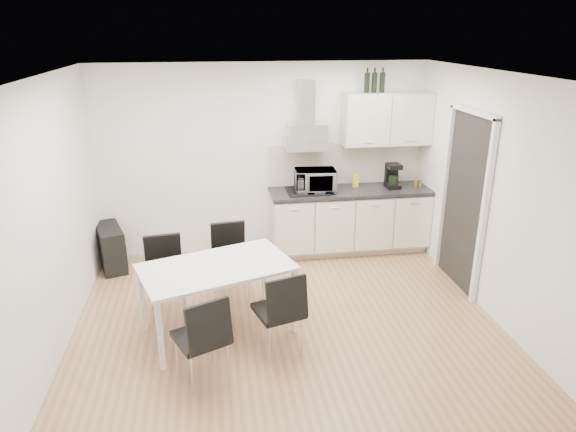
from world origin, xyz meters
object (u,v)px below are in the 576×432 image
(kitchenette, at_px, (352,194))
(chair_far_right, at_px, (231,263))
(floor_speaker, at_px, (223,243))
(dining_table, at_px, (217,272))
(chair_far_left, at_px, (166,278))
(chair_near_left, at_px, (201,338))
(guitar_amp, at_px, (111,247))
(chair_near_right, at_px, (278,312))

(kitchenette, height_order, chair_far_right, kitchenette)
(kitchenette, bearing_deg, floor_speaker, 174.75)
(dining_table, height_order, chair_far_right, chair_far_right)
(chair_far_left, distance_m, chair_far_right, 0.78)
(chair_near_left, bearing_deg, dining_table, 53.95)
(kitchenette, bearing_deg, guitar_amp, -178.52)
(chair_far_left, height_order, guitar_amp, chair_far_left)
(chair_far_left, height_order, chair_near_left, same)
(kitchenette, relative_size, floor_speaker, 9.18)
(chair_far_right, bearing_deg, chair_near_left, 71.06)
(kitchenette, distance_m, guitar_amp, 3.32)
(chair_near_left, distance_m, guitar_amp, 2.82)
(chair_far_right, height_order, guitar_amp, chair_far_right)
(dining_table, distance_m, chair_near_left, 0.85)
(kitchenette, xyz_separation_m, dining_table, (-1.91, -1.84, -0.15))
(guitar_amp, relative_size, floor_speaker, 2.67)
(dining_table, xyz_separation_m, chair_far_left, (-0.55, 0.43, -0.24))
(floor_speaker, bearing_deg, chair_far_left, -132.18)
(chair_far_left, relative_size, chair_far_right, 1.00)
(chair_near_right, bearing_deg, floor_speaker, 84.10)
(dining_table, bearing_deg, chair_far_left, 123.52)
(chair_far_left, bearing_deg, kitchenette, -158.00)
(chair_far_right, xyz_separation_m, floor_speaker, (-0.06, 1.29, -0.30))
(kitchenette, xyz_separation_m, chair_near_right, (-1.35, -2.30, -0.39))
(chair_far_right, bearing_deg, guitar_amp, -40.33)
(kitchenette, bearing_deg, chair_near_left, -128.25)
(chair_far_left, relative_size, chair_near_left, 1.00)
(guitar_amp, bearing_deg, kitchenette, -16.61)
(floor_speaker, bearing_deg, guitar_amp, 170.51)
(dining_table, bearing_deg, chair_near_right, -57.47)
(kitchenette, distance_m, chair_near_right, 2.69)
(kitchenette, bearing_deg, chair_far_left, -150.35)
(kitchenette, relative_size, guitar_amp, 3.43)
(dining_table, distance_m, chair_far_right, 0.77)
(chair_far_right, xyz_separation_m, chair_near_right, (0.39, -1.17, 0.00))
(chair_near_right, bearing_deg, dining_table, 124.68)
(chair_far_left, bearing_deg, chair_near_right, 133.81)
(chair_far_left, xyz_separation_m, guitar_amp, (-0.81, 1.32, -0.16))
(kitchenette, distance_m, chair_far_left, 2.86)
(guitar_amp, bearing_deg, chair_near_right, -66.99)
(guitar_amp, distance_m, floor_speaker, 1.51)
(chair_near_left, height_order, chair_near_right, same)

